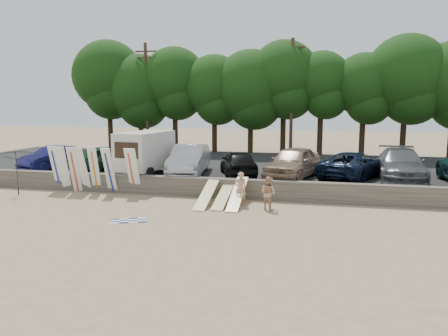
{
  "coord_description": "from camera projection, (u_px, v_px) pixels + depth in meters",
  "views": [
    {
      "loc": [
        4.61,
        -18.4,
        4.85
      ],
      "look_at": [
        -0.35,
        3.0,
        1.54
      ],
      "focal_mm": 35.0,
      "sensor_mm": 36.0,
      "label": 1
    }
  ],
  "objects": [
    {
      "name": "ground",
      "position": [
        217.0,
        212.0,
        19.48
      ],
      "size": [
        120.0,
        120.0,
        0.0
      ],
      "primitive_type": "plane",
      "color": "tan",
      "rests_on": "ground"
    },
    {
      "name": "seawall",
      "position": [
        231.0,
        188.0,
        22.3
      ],
      "size": [
        44.0,
        0.5,
        1.0
      ],
      "primitive_type": "cube",
      "color": "#6B6356",
      "rests_on": "ground"
    },
    {
      "name": "parking_lot",
      "position": [
        254.0,
        170.0,
        29.54
      ],
      "size": [
        44.0,
        14.5,
        0.7
      ],
      "primitive_type": "cube",
      "color": "#282828",
      "rests_on": "ground"
    },
    {
      "name": "treeline",
      "position": [
        263.0,
        81.0,
        35.54
      ],
      "size": [
        34.2,
        6.4,
        9.57
      ],
      "color": "#382616",
      "rests_on": "parking_lot"
    },
    {
      "name": "utility_poles",
      "position": [
        292.0,
        95.0,
        33.64
      ],
      "size": [
        25.8,
        0.26,
        9.0
      ],
      "color": "#473321",
      "rests_on": "parking_lot"
    },
    {
      "name": "box_trailer",
      "position": [
        145.0,
        151.0,
        25.28
      ],
      "size": [
        2.63,
        4.1,
        2.47
      ],
      "rotation": [
        0.0,
        0.0,
        -0.13
      ],
      "color": "beige",
      "rests_on": "parking_lot"
    },
    {
      "name": "car_0",
      "position": [
        54.0,
        158.0,
        27.45
      ],
      "size": [
        2.7,
        4.61,
        1.44
      ],
      "primitive_type": "imported",
      "rotation": [
        0.0,
        0.0,
        -0.29
      ],
      "color": "#15164C",
      "rests_on": "parking_lot"
    },
    {
      "name": "car_1",
      "position": [
        105.0,
        157.0,
        27.28
      ],
      "size": [
        3.46,
        4.76,
        1.51
      ],
      "primitive_type": "imported",
      "rotation": [
        0.0,
        0.0,
        2.71
      ],
      "color": "#143720",
      "rests_on": "parking_lot"
    },
    {
      "name": "car_2",
      "position": [
        189.0,
        160.0,
        25.36
      ],
      "size": [
        2.44,
        5.36,
        1.71
      ],
      "primitive_type": "imported",
      "rotation": [
        0.0,
        0.0,
        0.13
      ],
      "color": "#98989D",
      "rests_on": "parking_lot"
    },
    {
      "name": "car_3",
      "position": [
        238.0,
        163.0,
        24.86
      ],
      "size": [
        3.1,
        4.63,
        1.47
      ],
      "primitive_type": "imported",
      "rotation": [
        0.0,
        0.0,
        3.49
      ],
      "color": "black",
      "rests_on": "parking_lot"
    },
    {
      "name": "car_4",
      "position": [
        293.0,
        163.0,
        24.05
      ],
      "size": [
        3.28,
        5.46,
        1.74
      ],
      "primitive_type": "imported",
      "rotation": [
        0.0,
        0.0,
        -0.26
      ],
      "color": "#91735C",
      "rests_on": "parking_lot"
    },
    {
      "name": "car_5",
      "position": [
        353.0,
        165.0,
        24.16
      ],
      "size": [
        4.32,
        5.74,
        1.45
      ],
      "primitive_type": "imported",
      "rotation": [
        0.0,
        0.0,
        2.72
      ],
      "color": "black",
      "rests_on": "parking_lot"
    },
    {
      "name": "car_6",
      "position": [
        401.0,
        164.0,
        23.66
      ],
      "size": [
        2.56,
        5.81,
        1.66
      ],
      "primitive_type": "imported",
      "rotation": [
        0.0,
        0.0,
        -0.04
      ],
      "color": "#505356",
      "rests_on": "parking_lot"
    },
    {
      "name": "surfboard_upright_0",
      "position": [
        56.0,
        168.0,
        23.96
      ],
      "size": [
        0.52,
        0.73,
        2.53
      ],
      "primitive_type": "cube",
      "rotation": [
        0.26,
        0.0,
        -0.03
      ],
      "color": "white",
      "rests_on": "ground"
    },
    {
      "name": "surfboard_upright_1",
      "position": [
        64.0,
        169.0,
        23.76
      ],
      "size": [
        0.56,
        0.78,
        2.52
      ],
      "primitive_type": "cube",
      "rotation": [
        0.27,
        0.0,
        0.08
      ],
      "color": "white",
      "rests_on": "ground"
    },
    {
      "name": "surfboard_upright_2",
      "position": [
        74.0,
        170.0,
        23.55
      ],
      "size": [
        0.54,
        0.76,
        2.53
      ],
      "primitive_type": "cube",
      "rotation": [
        0.26,
        0.0,
        0.05
      ],
      "color": "white",
      "rests_on": "ground"
    },
    {
      "name": "surfboard_upright_3",
      "position": [
        83.0,
        170.0,
        23.5
      ],
      "size": [
        0.59,
        0.86,
        2.51
      ],
      "primitive_type": "cube",
      "rotation": [
        0.29,
        0.0,
        -0.11
      ],
      "color": "white",
      "rests_on": "ground"
    },
    {
      "name": "surfboard_upright_4",
      "position": [
        95.0,
        170.0,
        23.44
      ],
      "size": [
        0.51,
        0.61,
        2.55
      ],
      "primitive_type": "cube",
      "rotation": [
        0.21,
        0.0,
        0.01
      ],
      "color": "white",
      "rests_on": "ground"
    },
    {
      "name": "surfboard_upright_5",
      "position": [
        109.0,
        171.0,
        23.15
      ],
      "size": [
        0.52,
        0.8,
        2.51
      ],
      "primitive_type": "cube",
      "rotation": [
        0.28,
        0.0,
        0.02
      ],
      "color": "white",
      "rests_on": "ground"
    },
    {
      "name": "surfboard_upright_6",
      "position": [
        109.0,
        171.0,
        23.11
      ],
      "size": [
        0.56,
        0.88,
        2.49
      ],
      "primitive_type": "cube",
      "rotation": [
        0.31,
        0.0,
        -0.07
      ],
      "color": "white",
      "rests_on": "ground"
    },
    {
      "name": "surfboard_upright_7",
      "position": [
        132.0,
        171.0,
        22.96
      ],
      "size": [
        0.52,
        0.8,
        2.51
      ],
      "primitive_type": "cube",
      "rotation": [
        0.28,
        0.0,
        -0.02
      ],
      "color": "white",
      "rests_on": "ground"
    },
    {
      "name": "surfboard_upright_8",
      "position": [
        134.0,
        172.0,
        22.91
      ],
      "size": [
        0.5,
        0.82,
        2.5
      ],
      "primitive_type": "cube",
      "rotation": [
        0.3,
        0.0,
        -0.0
      ],
      "color": "white",
      "rests_on": "ground"
    },
    {
      "name": "surfboard_low_0",
      "position": [
        206.0,
        195.0,
        20.85
      ],
      "size": [
        0.56,
        2.88,
        0.97
      ],
      "primitive_type": "cube",
      "rotation": [
        0.3,
        0.0,
        0.0
      ],
      "color": "#F9E99D",
      "rests_on": "ground"
    },
    {
      "name": "surfboard_low_1",
      "position": [
        224.0,
        196.0,
        20.95
      ],
      "size": [
        0.56,
        2.92,
        0.83
      ],
      "primitive_type": "cube",
      "rotation": [
        0.26,
        0.0,
        0.0
      ],
      "color": "#F9E99D",
      "rests_on": "ground"
    },
    {
      "name": "surfboard_low_2",
      "position": [
        237.0,
        194.0,
        20.59
      ],
      "size": [
        0.56,
        2.82,
        1.16
      ],
      "primitive_type": "cube",
      "rotation": [
        0.38,
        0.0,
        0.0
      ],
      "color": "#F9E99D",
      "rests_on": "ground"
    },
    {
      "name": "beachgoer_a",
      "position": [
        240.0,
        189.0,
        20.67
      ],
      "size": [
        0.7,
        0.61,
        1.61
      ],
      "primitive_type": "imported",
      "rotation": [
        0.0,
        0.0,
        3.62
      ],
      "color": "tan",
      "rests_on": "ground"
    },
    {
      "name": "beachgoer_b",
      "position": [
        268.0,
        193.0,
        19.83
      ],
      "size": [
        0.95,
        0.9,
        1.55
      ],
      "primitive_type": "imported",
      "rotation": [
        0.0,
        0.0,
        2.56
      ],
      "color": "tan",
      "rests_on": "ground"
    },
    {
      "name": "cooler",
      "position": [
        219.0,
        197.0,
        21.74
      ],
      "size": [
        0.45,
        0.39,
        0.32
      ],
      "primitive_type": "cube",
      "rotation": [
        0.0,
        0.0,
        0.28
      ],
      "color": "#217C2A",
      "rests_on": "ground"
    },
    {
      "name": "gear_bag",
      "position": [
        240.0,
        200.0,
        21.34
      ],
      "size": [
        0.31,
        0.27,
        0.22
      ],
      "primitive_type": "cube",
      "rotation": [
        0.0,
        0.0,
        -0.06
      ],
      "color": "orange",
      "rests_on": "ground"
    },
    {
      "name": "beach_towel",
      "position": [
        129.0,
        221.0,
        18.05
      ],
      "size": [
        1.96,
        1.96,
        0.0
      ],
      "primitive_type": "plane",
      "rotation": [
        0.0,
        0.0,
        0.39
      ],
      "color": "white",
      "rests_on": "ground"
    },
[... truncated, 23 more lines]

